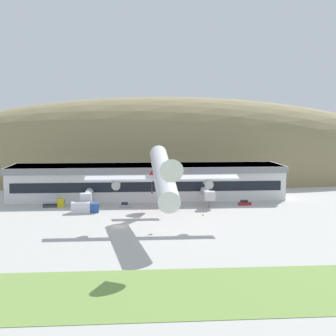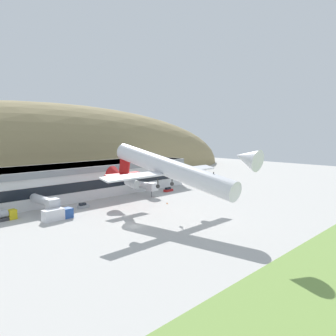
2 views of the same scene
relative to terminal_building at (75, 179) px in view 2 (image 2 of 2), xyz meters
The scene contains 12 objects.
ground_plane 46.56m from the terminal_building, 101.24° to the right, with size 379.33×379.33×0.00m, color #B7B5AF.
grass_strip_foreground 94.00m from the terminal_building, 95.50° to the right, with size 341.40×23.20×0.08m, color #759947.
hill_backdrop 55.58m from the terminal_building, 78.20° to the left, with size 278.81×73.73×77.80m, color #8E7F56.
terminal_building is the anchor object (origin of this frame).
jetway_0 26.68m from the terminal_building, 138.44° to the right, with size 3.38×14.06×5.43m.
jetway_1 25.94m from the terminal_building, 41.61° to the right, with size 3.38×13.18×5.43m.
cargo_airplane 46.71m from the terminal_building, 86.74° to the right, with size 40.92×55.01×14.65m.
service_car_1 36.71m from the terminal_building, 28.42° to the right, with size 4.28×1.81×1.70m.
service_car_2 20.61m from the terminal_building, 113.18° to the right, with size 3.69×1.72×1.66m.
fuel_truck 35.13m from the terminal_building, 153.01° to the right, with size 6.96×2.58×3.06m.
box_truck 32.81m from the terminal_building, 128.18° to the right, with size 8.59×2.93×3.20m.
traffic_cone_0 36.96m from the terminal_building, 64.79° to the right, with size 0.52×0.52×0.58m.
Camera 2 is at (-52.14, -64.41, 24.63)m, focal length 35.00 mm.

